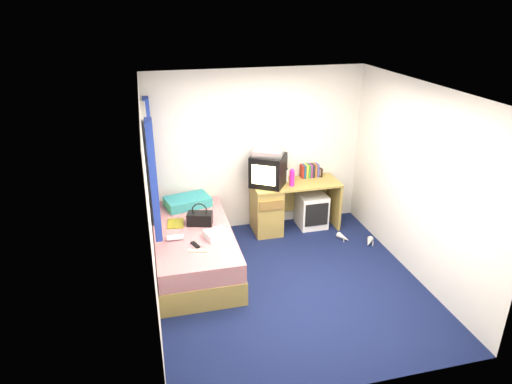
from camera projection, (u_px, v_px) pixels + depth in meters
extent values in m
plane|color=#0C1438|center=(290.00, 284.00, 5.68)|extent=(3.40, 3.40, 0.00)
plane|color=white|center=(296.00, 90.00, 4.73)|extent=(3.40, 3.40, 0.00)
plane|color=silver|center=(257.00, 151.00, 6.72)|extent=(3.20, 0.00, 3.20)
plane|color=silver|center=(358.00, 277.00, 3.69)|extent=(3.20, 0.00, 3.20)
plane|color=silver|center=(150.00, 210.00, 4.85)|extent=(0.00, 3.40, 3.40)
plane|color=silver|center=(418.00, 183.00, 5.56)|extent=(0.00, 3.40, 3.40)
cube|color=#AD9348|center=(194.00, 256.00, 6.00)|extent=(1.00, 2.00, 0.30)
cube|color=olive|center=(238.00, 266.00, 5.75)|extent=(0.02, 0.70, 0.18)
cube|color=silver|center=(193.00, 238.00, 5.89)|extent=(0.98, 1.98, 0.24)
cube|color=#1B59B0|center=(188.00, 202.00, 6.48)|extent=(0.69, 0.52, 0.13)
cube|color=#AD9348|center=(296.00, 184.00, 6.77)|extent=(1.30, 0.55, 0.03)
cube|color=#AD9348|center=(266.00, 210.00, 6.82)|extent=(0.40, 0.52, 0.72)
cube|color=#AD9348|center=(334.00, 202.00, 7.06)|extent=(0.04, 0.52, 0.72)
cube|color=#AD9348|center=(305.00, 193.00, 7.16)|extent=(0.78, 0.03, 0.55)
cube|color=white|center=(312.00, 210.00, 7.03)|extent=(0.42, 0.42, 0.52)
cube|color=black|center=(268.00, 170.00, 6.60)|extent=(0.62, 0.61, 0.46)
cube|color=#D6CB87|center=(264.00, 175.00, 6.41)|extent=(0.30, 0.20, 0.28)
cube|color=silver|center=(268.00, 152.00, 6.49)|extent=(0.51, 0.46, 0.08)
cube|color=maroon|center=(302.00, 171.00, 6.92)|extent=(0.03, 0.13, 0.20)
cube|color=navy|center=(304.00, 171.00, 6.93)|extent=(0.03, 0.13, 0.20)
cube|color=gold|center=(306.00, 171.00, 6.93)|extent=(0.03, 0.13, 0.20)
cube|color=#337F33|center=(308.00, 171.00, 6.94)|extent=(0.03, 0.13, 0.20)
cube|color=#7F337F|center=(311.00, 171.00, 6.95)|extent=(0.03, 0.13, 0.20)
cube|color=#262626|center=(313.00, 170.00, 6.96)|extent=(0.03, 0.13, 0.20)
cube|color=#B26633|center=(315.00, 170.00, 6.97)|extent=(0.03, 0.13, 0.20)
cube|color=#4C4C99|center=(317.00, 170.00, 6.97)|extent=(0.03, 0.13, 0.20)
cube|color=black|center=(320.00, 172.00, 6.98)|extent=(0.05, 0.12, 0.14)
cylinder|color=#EE219D|center=(292.00, 178.00, 6.61)|extent=(0.08, 0.08, 0.23)
cylinder|color=white|center=(287.00, 176.00, 6.77)|extent=(0.06, 0.06, 0.19)
cube|color=black|center=(200.00, 219.00, 5.95)|extent=(0.36, 0.26, 0.16)
torus|color=black|center=(199.00, 210.00, 5.91)|extent=(0.20, 0.07, 0.20)
cube|color=white|center=(217.00, 234.00, 5.63)|extent=(0.32, 0.29, 0.09)
cube|color=yellow|center=(176.00, 223.00, 5.99)|extent=(0.24, 0.30, 0.01)
cylinder|color=white|center=(175.00, 238.00, 5.58)|extent=(0.20, 0.07, 0.07)
cube|color=yellow|center=(198.00, 251.00, 5.35)|extent=(0.23, 0.11, 0.01)
cube|color=black|center=(195.00, 245.00, 5.47)|extent=(0.10, 0.17, 0.02)
cube|color=silver|center=(147.00, 161.00, 5.56)|extent=(0.02, 0.90, 1.10)
cube|color=white|center=(143.00, 113.00, 5.33)|extent=(0.06, 1.06, 0.08)
cube|color=white|center=(152.00, 204.00, 5.79)|extent=(0.06, 1.06, 0.08)
cube|color=navy|center=(154.00, 181.00, 5.06)|extent=(0.08, 0.24, 1.40)
cube|color=navy|center=(150.00, 150.00, 6.12)|extent=(0.08, 0.24, 1.40)
cone|color=beige|center=(344.00, 238.00, 6.68)|extent=(0.16, 0.24, 0.09)
cone|color=beige|center=(369.00, 242.00, 6.55)|extent=(0.21, 0.23, 0.09)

